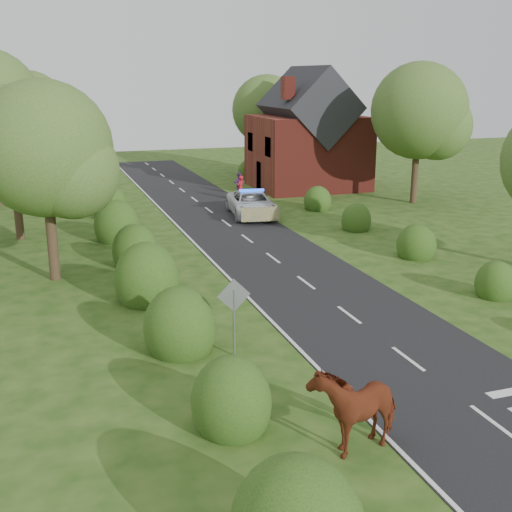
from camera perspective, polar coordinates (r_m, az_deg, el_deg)
name	(u,v)px	position (r m, az deg, el deg)	size (l,w,h in m)	color
ground	(408,359)	(20.60, 13.36, -8.93)	(120.00, 120.00, 0.00)	#204311
road	(253,243)	(33.46, -0.26, 1.14)	(6.00, 70.00, 0.02)	black
road_markings	(235,256)	(31.08, -1.84, 0.01)	(4.96, 70.00, 0.01)	white
hedgerow_left	(137,257)	(28.70, -10.53, -0.09)	(2.75, 50.41, 3.00)	#1C3F19
hedgerow_right	(403,240)	(32.75, 12.91, 1.39)	(2.10, 45.78, 2.10)	#1C3F19
tree_left_a	(51,155)	(27.72, -17.76, 8.57)	(5.74, 5.60, 8.38)	#332316
tree_left_b	(16,144)	(35.72, -20.54, 9.30)	(5.74, 5.60, 8.07)	#332316
tree_left_d	(33,112)	(55.60, -19.19, 12.00)	(6.15, 6.00, 8.89)	#332316
tree_right_b	(424,115)	(44.95, 14.70, 12.04)	(6.56, 6.40, 9.40)	#332316
tree_right_c	(270,113)	(57.09, 1.26, 12.62)	(6.15, 6.00, 8.58)	#332316
road_sign	(234,306)	(19.68, -1.98, -4.46)	(1.06, 0.08, 2.53)	gray
house	(308,139)	(50.02, 4.64, 10.35)	(8.00, 7.40, 9.17)	maroon
cow	(355,410)	(15.68, 8.76, -13.39)	(1.28, 2.43, 1.72)	maroon
police_van	(252,204)	(39.93, -0.39, 4.66)	(3.27, 5.86, 1.69)	silver
pedestrian_red	(240,188)	(44.81, -1.39, 6.03)	(0.65, 0.43, 1.78)	#B11421
pedestrian_purple	(239,183)	(47.30, -1.53, 6.46)	(0.80, 0.62, 1.64)	#4E2766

